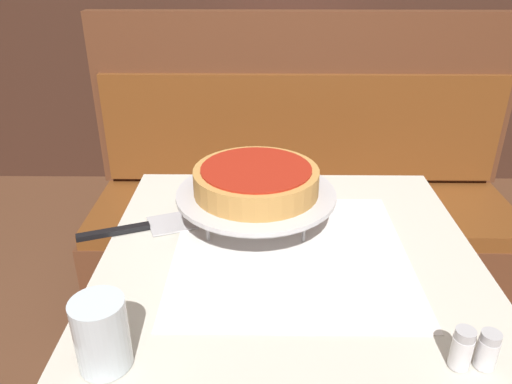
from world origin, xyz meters
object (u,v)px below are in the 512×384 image
object	(u,v)px
deep_dish_pizza	(256,180)
pepper_shaker	(488,350)
water_glass_near	(101,334)
dining_table_front	(288,296)
dining_table_rear	(296,98)
pizza_server	(143,227)
pizza_pan_stand	(256,196)
booth_bench	(300,226)
salt_shaker	(462,348)
condiment_caddy	(302,68)

from	to	relation	value
deep_dish_pizza	pepper_shaker	world-z (taller)	deep_dish_pizza
water_glass_near	pepper_shaker	distance (m)	0.59
dining_table_front	dining_table_rear	bearing A→B (deg)	85.88
dining_table_front	deep_dish_pizza	size ratio (longest dim) A/B	2.86
pizza_server	water_glass_near	distance (m)	0.41
pizza_pan_stand	deep_dish_pizza	world-z (taller)	deep_dish_pizza
dining_table_front	booth_bench	distance (m)	0.91
booth_bench	pizza_pan_stand	size ratio (longest dim) A/B	4.55
booth_bench	pizza_pan_stand	bearing A→B (deg)	-102.97
salt_shaker	water_glass_near	bearing A→B (deg)	-179.80
dining_table_front	pizza_server	world-z (taller)	pizza_server
pizza_server	salt_shaker	world-z (taller)	salt_shaker
pizza_pan_stand	booth_bench	bearing A→B (deg)	77.03
pizza_pan_stand	salt_shaker	bearing A→B (deg)	-52.63
dining_table_rear	pizza_pan_stand	bearing A→B (deg)	-97.30
booth_bench	water_glass_near	distance (m)	1.32
dining_table_rear	condiment_caddy	xyz separation A→B (m)	(0.02, -0.02, 0.16)
pepper_shaker	pizza_pan_stand	bearing A→B (deg)	130.63
deep_dish_pizza	pizza_server	size ratio (longest dim) A/B	1.03
pizza_server	condiment_caddy	world-z (taller)	condiment_caddy
deep_dish_pizza	condiment_caddy	size ratio (longest dim) A/B	1.76
salt_shaker	pepper_shaker	size ratio (longest dim) A/B	1.08
water_glass_near	pepper_shaker	xyz separation A→B (m)	(0.59, 0.00, -0.03)
pizza_pan_stand	salt_shaker	world-z (taller)	pizza_pan_stand
dining_table_rear	pepper_shaker	world-z (taller)	pepper_shaker
dining_table_front	booth_bench	xyz separation A→B (m)	(0.10, 0.84, -0.32)
dining_table_rear	water_glass_near	distance (m)	1.91
pepper_shaker	dining_table_front	bearing A→B (deg)	132.50
dining_table_front	booth_bench	bearing A→B (deg)	83.45
pepper_shaker	condiment_caddy	distance (m)	1.84
water_glass_near	booth_bench	bearing A→B (deg)	70.99
dining_table_rear	pepper_shaker	bearing A→B (deg)	-84.66
booth_bench	pizza_pan_stand	world-z (taller)	booth_bench
deep_dish_pizza	pizza_server	world-z (taller)	deep_dish_pizza
pizza_pan_stand	water_glass_near	world-z (taller)	water_glass_near
booth_bench	pizza_pan_stand	distance (m)	0.92
dining_table_rear	pizza_server	bearing A→B (deg)	-106.97
pepper_shaker	water_glass_near	bearing A→B (deg)	-179.81
condiment_caddy	salt_shaker	bearing A→B (deg)	-86.47
dining_table_front	booth_bench	size ratio (longest dim) A/B	0.49
dining_table_rear	booth_bench	bearing A→B (deg)	-91.16
dining_table_front	water_glass_near	xyz separation A→B (m)	(-0.30, -0.31, 0.18)
condiment_caddy	deep_dish_pizza	bearing A→B (deg)	-98.21
deep_dish_pizza	water_glass_near	distance (m)	0.48
dining_table_rear	deep_dish_pizza	bearing A→B (deg)	-97.30
dining_table_rear	water_glass_near	size ratio (longest dim) A/B	6.43
water_glass_near	condiment_caddy	xyz separation A→B (m)	(0.43, 1.83, -0.01)
dining_table_front	salt_shaker	distance (m)	0.42
deep_dish_pizza	condiment_caddy	distance (m)	1.43
dining_table_front	water_glass_near	size ratio (longest dim) A/B	6.63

